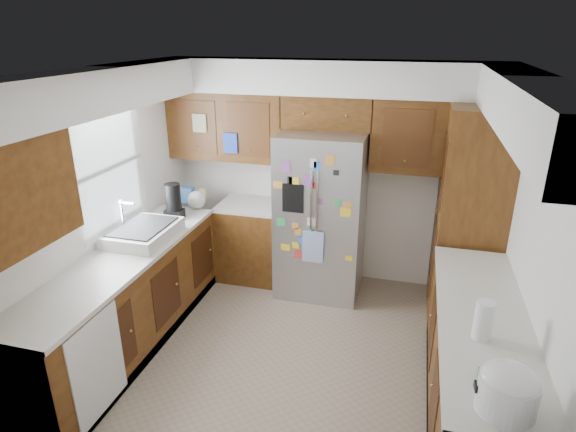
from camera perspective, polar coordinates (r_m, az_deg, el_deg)
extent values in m
plane|color=gray|center=(4.64, 0.60, -15.65)|extent=(3.60, 3.60, 0.00)
cube|color=silver|center=(5.49, 4.86, 4.97)|extent=(3.60, 0.04, 2.50)
cube|color=silver|center=(4.76, -20.82, 1.00)|extent=(0.04, 3.20, 2.50)
cube|color=silver|center=(4.00, 26.53, -3.70)|extent=(0.04, 3.20, 2.50)
cube|color=silver|center=(2.68, -8.16, -14.06)|extent=(3.60, 0.04, 2.50)
cube|color=white|center=(3.71, 0.76, 16.99)|extent=(3.60, 3.20, 0.02)
cube|color=white|center=(5.10, 4.84, 16.04)|extent=(3.60, 0.38, 0.35)
cube|color=white|center=(4.41, -20.61, 13.98)|extent=(0.38, 3.20, 0.35)
cube|color=white|center=(3.68, 26.38, 11.92)|extent=(0.38, 3.20, 0.35)
cube|color=#41210C|center=(5.52, -7.17, 10.58)|extent=(1.33, 0.34, 0.75)
cube|color=#41210C|center=(5.13, 17.41, 8.95)|extent=(1.33, 0.34, 0.75)
cube|color=#41210C|center=(3.67, -29.86, 2.36)|extent=(0.34, 0.85, 0.75)
cube|color=white|center=(4.73, -20.57, 5.38)|extent=(0.02, 0.90, 1.05)
cube|color=white|center=(4.71, -20.19, 5.36)|extent=(0.01, 1.02, 1.15)
cube|color=#1F40B9|center=(5.34, -6.85, 8.58)|extent=(0.16, 0.02, 0.22)
cube|color=beige|center=(5.44, -10.44, 10.77)|extent=(0.16, 0.02, 0.20)
cube|color=#41210C|center=(4.71, -18.58, -9.84)|extent=(0.60, 2.60, 0.88)
cube|color=#41210C|center=(5.70, -4.15, -3.07)|extent=(0.75, 0.60, 0.88)
cube|color=silver|center=(4.50, -19.26, -4.80)|extent=(0.63, 2.60, 0.04)
cube|color=silver|center=(5.52, -4.27, 1.27)|extent=(0.75, 0.60, 0.04)
cube|color=black|center=(4.92, -18.04, -13.74)|extent=(0.60, 2.60, 0.10)
cube|color=silver|center=(3.98, -21.57, -16.26)|extent=(0.01, 0.58, 0.80)
cube|color=#41210C|center=(3.95, 21.31, -16.96)|extent=(0.60, 2.25, 0.88)
cube|color=silver|center=(3.69, 22.28, -11.30)|extent=(0.63, 2.25, 0.04)
cube|color=black|center=(4.19, 20.55, -21.19)|extent=(0.60, 2.25, 0.10)
cube|color=#41210C|center=(5.07, 20.71, 0.14)|extent=(0.60, 0.90, 2.15)
cube|color=#9F9FA4|center=(5.23, 3.95, 0.12)|extent=(0.90, 0.75, 1.80)
cylinder|color=silver|center=(4.83, 2.73, 0.19)|extent=(0.02, 0.02, 0.90)
cylinder|color=silver|center=(4.82, 3.43, 0.12)|extent=(0.02, 0.02, 0.90)
cube|color=black|center=(4.83, 0.58, 2.10)|extent=(0.22, 0.01, 0.30)
cube|color=white|center=(4.95, 2.96, -3.68)|extent=(0.22, 0.01, 0.34)
cube|color=black|center=(4.78, 0.21, 4.24)|extent=(0.05, 0.00, 0.08)
cube|color=#8C4C99|center=(4.75, -0.28, 5.85)|extent=(0.08, 0.00, 0.12)
cube|color=yellow|center=(4.76, 6.85, 0.42)|extent=(0.11, 0.00, 0.09)
cube|color=orange|center=(4.82, -1.13, 3.71)|extent=(0.11, 0.00, 0.07)
cube|color=orange|center=(4.95, 1.17, -1.89)|extent=(0.07, 0.00, 0.08)
cube|color=yellow|center=(5.01, 2.85, -4.40)|extent=(0.10, 0.00, 0.10)
cube|color=#8C4C99|center=(5.03, 3.20, -5.13)|extent=(0.09, 0.00, 0.06)
cube|color=yellow|center=(5.01, 0.91, -3.51)|extent=(0.08, 0.00, 0.07)
cube|color=yellow|center=(4.96, 7.21, -5.01)|extent=(0.07, 0.00, 0.06)
cube|color=blue|center=(4.98, 1.57, -2.95)|extent=(0.07, 0.00, 0.08)
cube|color=yellow|center=(4.77, 0.71, 4.01)|extent=(0.10, 0.00, 0.10)
cube|color=orange|center=(4.73, 7.05, 1.32)|extent=(0.09, 0.00, 0.06)
cube|color=green|center=(4.74, 5.89, 1.51)|extent=(0.05, 0.00, 0.07)
cube|color=red|center=(4.73, 3.13, 3.60)|extent=(0.06, 0.00, 0.07)
cube|color=red|center=(5.05, 1.27, -4.57)|extent=(0.10, 0.00, 0.08)
cube|color=orange|center=(4.63, 4.98, 6.59)|extent=(0.09, 0.00, 0.10)
cube|color=black|center=(4.65, 5.72, 5.12)|extent=(0.06, 0.00, 0.05)
cube|color=#8C4C99|center=(4.73, 2.47, 4.21)|extent=(0.11, 0.00, 0.11)
cube|color=white|center=(4.87, 2.83, -0.72)|extent=(0.09, 0.00, 0.09)
cube|color=#8C4C99|center=(4.77, 3.72, 1.71)|extent=(0.07, 0.00, 0.06)
cube|color=green|center=(4.95, -0.84, -0.75)|extent=(0.09, 0.00, 0.08)
cube|color=green|center=(4.92, 2.73, -2.00)|extent=(0.09, 0.00, 0.07)
cube|color=white|center=(4.67, 3.01, 6.28)|extent=(0.06, 0.00, 0.09)
cube|color=yellow|center=(5.06, -0.30, -3.75)|extent=(0.10, 0.00, 0.07)
cube|color=blue|center=(4.67, 3.42, 5.87)|extent=(0.06, 0.00, 0.10)
cube|color=orange|center=(4.93, 0.88, -1.20)|extent=(0.07, 0.00, 0.07)
cube|color=#41210C|center=(5.17, 4.76, 12.19)|extent=(0.96, 0.34, 0.35)
sphere|color=#1429B9|center=(5.17, 2.54, 15.67)|extent=(0.26, 0.26, 0.26)
cylinder|color=black|center=(5.05, 7.10, 14.72)|extent=(0.25, 0.25, 0.14)
ellipsoid|color=#333338|center=(5.05, 7.14, 15.53)|extent=(0.23, 0.23, 0.10)
cube|color=silver|center=(4.77, -16.77, -1.94)|extent=(0.52, 0.70, 0.12)
cube|color=black|center=(4.74, -16.85, -1.22)|extent=(0.44, 0.60, 0.02)
cylinder|color=silver|center=(4.82, -19.01, 0.08)|extent=(0.02, 0.02, 0.30)
cylinder|color=silver|center=(4.74, -18.59, 1.47)|extent=(0.16, 0.02, 0.02)
cube|color=yellow|center=(4.55, -16.58, -3.61)|extent=(0.10, 0.18, 0.04)
cube|color=black|center=(5.20, -13.29, 0.25)|extent=(0.18, 0.14, 0.10)
cylinder|color=black|center=(5.14, -13.47, 2.23)|extent=(0.16, 0.16, 0.28)
cylinder|color=#9F9FA4|center=(5.32, -13.33, 1.31)|extent=(0.14, 0.14, 0.20)
sphere|color=silver|center=(5.42, -10.77, 1.90)|extent=(0.20, 0.20, 0.20)
cube|color=#3F72B2|center=(5.64, -11.84, 2.47)|extent=(0.14, 0.10, 0.18)
cube|color=#BFB28C|center=(5.69, -10.05, 2.57)|extent=(0.10, 0.08, 0.14)
cylinder|color=silver|center=(5.07, -15.26, -0.45)|extent=(0.08, 0.08, 0.11)
cylinder|color=silver|center=(2.89, 24.53, -18.74)|extent=(0.30, 0.30, 0.20)
ellipsoid|color=silver|center=(2.83, 24.85, -17.14)|extent=(0.29, 0.29, 0.13)
cube|color=black|center=(2.85, 21.64, -18.31)|extent=(0.04, 0.06, 0.04)
cylinder|color=white|center=(3.38, 22.16, -11.39)|extent=(0.12, 0.12, 0.27)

